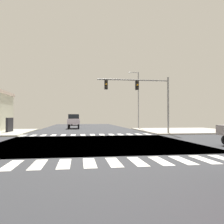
# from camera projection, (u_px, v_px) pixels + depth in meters

# --- Properties ---
(ground) EXTENTS (90.00, 90.00, 0.05)m
(ground) POSITION_uv_depth(u_px,v_px,m) (95.00, 143.00, 16.41)
(ground) COLOR #303236
(sidewalk_corner_ne) EXTENTS (12.00, 12.00, 0.14)m
(sidewalk_corner_ne) POSITION_uv_depth(u_px,v_px,m) (185.00, 130.00, 30.19)
(sidewalk_corner_ne) COLOR #B2ADA3
(sidewalk_corner_ne) RESTS_ON ground
(crosswalk_near) EXTENTS (13.50, 2.00, 0.01)m
(crosswalk_near) POSITION_uv_depth(u_px,v_px,m) (102.00, 162.00, 9.16)
(crosswalk_near) COLOR white
(crosswalk_near) RESTS_ON ground
(crosswalk_far) EXTENTS (13.50, 2.00, 0.01)m
(crosswalk_far) POSITION_uv_depth(u_px,v_px,m) (88.00, 135.00, 23.59)
(crosswalk_far) COLOR white
(crosswalk_far) RESTS_ON ground
(traffic_signal_mast) EXTENTS (7.88, 0.55, 6.24)m
(traffic_signal_mast) POSITION_uv_depth(u_px,v_px,m) (141.00, 91.00, 24.07)
(traffic_signal_mast) COLOR gray
(traffic_signal_mast) RESTS_ON ground
(street_lamp) EXTENTS (1.78, 0.32, 9.09)m
(street_lamp) POSITION_uv_depth(u_px,v_px,m) (137.00, 95.00, 35.78)
(street_lamp) COLOR gray
(street_lamp) RESTS_ON ground
(suv_farside_1) EXTENTS (1.96, 4.60, 2.34)m
(suv_farside_1) POSITION_uv_depth(u_px,v_px,m) (74.00, 120.00, 37.11)
(suv_farside_1) COLOR black
(suv_farside_1) RESTS_ON ground
(pickup_middle_3) EXTENTS (2.00, 5.10, 2.35)m
(pickup_middle_3) POSITION_uv_depth(u_px,v_px,m) (75.00, 120.00, 52.11)
(pickup_middle_3) COLOR black
(pickup_middle_3) RESTS_ON ground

